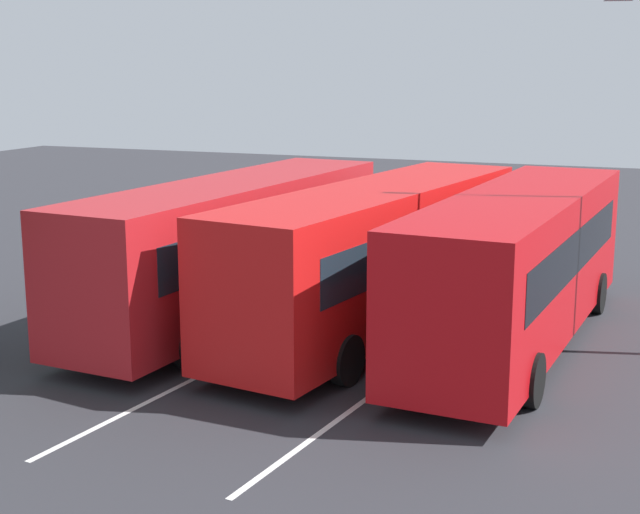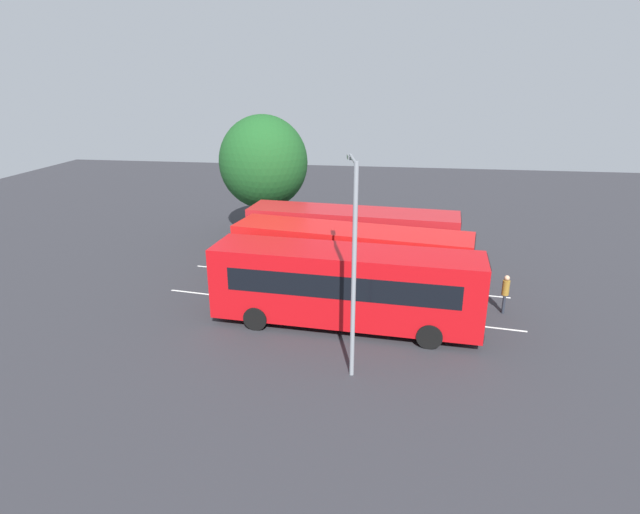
{
  "view_description": "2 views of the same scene",
  "coord_description": "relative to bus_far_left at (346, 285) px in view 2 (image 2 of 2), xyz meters",
  "views": [
    {
      "loc": [
        -19.42,
        -6.47,
        6.19
      ],
      "look_at": [
        0.76,
        1.39,
        1.64
      ],
      "focal_mm": 51.9,
      "sensor_mm": 36.0,
      "label": 1
    },
    {
      "loc": [
        2.55,
        -23.29,
        10.16
      ],
      "look_at": [
        -0.92,
        0.11,
        1.86
      ],
      "focal_mm": 28.79,
      "sensor_mm": 36.0,
      "label": 2
    }
  ],
  "objects": [
    {
      "name": "street_lamp",
      "position": [
        0.58,
        -3.6,
        2.55
      ],
      "size": [
        0.62,
        2.49,
        7.68
      ],
      "rotation": [
        0.0,
        0.0,
        1.75
      ],
      "color": "gray",
      "rests_on": "ground"
    },
    {
      "name": "bus_center_right",
      "position": [
        -0.33,
        6.83,
        0.0
      ],
      "size": [
        11.52,
        3.54,
        3.42
      ],
      "rotation": [
        0.0,
        0.0,
        -0.09
      ],
      "color": "#AD191E",
      "rests_on": "ground"
    },
    {
      "name": "lane_stripe_inner_left",
      "position": [
        -0.69,
        5.13,
        -1.88
      ],
      "size": [
        16.79,
        2.17,
        0.01
      ],
      "primitive_type": "cube",
      "rotation": [
        0.0,
        0.0,
        -0.12
      ],
      "color": "silver",
      "rests_on": "ground"
    },
    {
      "name": "lane_stripe_outer_left",
      "position": [
        -0.69,
        1.57,
        -1.88
      ],
      "size": [
        16.79,
        2.17,
        0.01
      ],
      "primitive_type": "cube",
      "rotation": [
        0.0,
        0.0,
        -0.12
      ],
      "color": "silver",
      "rests_on": "ground"
    },
    {
      "name": "depot_tree",
      "position": [
        -6.64,
        12.4,
        3.1
      ],
      "size": [
        5.73,
        5.16,
        8.01
      ],
      "color": "#4C3823",
      "rests_on": "ground"
    },
    {
      "name": "bus_far_left",
      "position": [
        0.0,
        0.0,
        0.0
      ],
      "size": [
        11.49,
        3.36,
        3.42
      ],
      "rotation": [
        0.0,
        0.0,
        -0.08
      ],
      "color": "#B70C11",
      "rests_on": "ground"
    },
    {
      "name": "pedestrian",
      "position": [
        7.01,
        2.35,
        -0.8
      ],
      "size": [
        0.38,
        0.38,
        1.82
      ],
      "rotation": [
        0.0,
        0.0,
        2.93
      ],
      "color": "#232833",
      "rests_on": "ground"
    },
    {
      "name": "bus_center_left",
      "position": [
        -0.09,
        3.24,
        0.0
      ],
      "size": [
        11.58,
        4.27,
        3.42
      ],
      "rotation": [
        0.0,
        0.0,
        -0.16
      ],
      "color": "red",
      "rests_on": "ground"
    },
    {
      "name": "ground_plane",
      "position": [
        -0.69,
        3.35,
        -1.88
      ],
      "size": [
        78.1,
        78.1,
        0.0
      ],
      "primitive_type": "plane",
      "color": "#2B2B30"
    }
  ]
}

